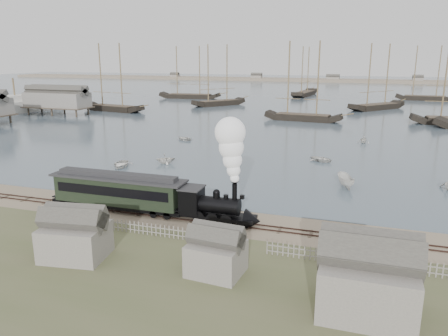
% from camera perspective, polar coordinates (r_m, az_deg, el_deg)
% --- Properties ---
extents(ground, '(600.00, 600.00, 0.00)m').
position_cam_1_polar(ground, '(45.69, 1.54, -6.45)').
color(ground, tan).
rests_on(ground, ground).
extents(harbor_water, '(600.00, 336.00, 0.06)m').
position_cam_1_polar(harbor_water, '(211.90, 14.99, 9.60)').
color(harbor_water, '#4B5E6C').
rests_on(harbor_water, ground).
extents(rail_track, '(120.00, 1.80, 0.16)m').
position_cam_1_polar(rail_track, '(43.89, 0.79, -7.29)').
color(rail_track, '#36231D').
rests_on(rail_track, ground).
extents(picket_fence_west, '(19.00, 0.10, 1.20)m').
position_cam_1_polar(picket_fence_west, '(41.99, -9.89, -8.62)').
color(picket_fence_west, gray).
rests_on(picket_fence_west, ground).
extents(picket_fence_east, '(15.00, 0.10, 1.20)m').
position_cam_1_polar(picket_fence_east, '(37.20, 17.24, -12.25)').
color(picket_fence_east, gray).
rests_on(picket_fence_east, ground).
extents(shed_left, '(5.00, 4.00, 4.10)m').
position_cam_1_polar(shed_left, '(39.17, -18.69, -10.97)').
color(shed_left, gray).
rests_on(shed_left, ground).
extents(shed_mid, '(4.00, 3.50, 3.60)m').
position_cam_1_polar(shed_mid, '(34.71, -1.02, -13.57)').
color(shed_mid, gray).
rests_on(shed_mid, ground).
extents(shed_right, '(6.00, 5.00, 5.10)m').
position_cam_1_polar(shed_right, '(31.50, 17.90, -17.51)').
color(shed_right, gray).
rests_on(shed_right, ground).
extents(far_spit, '(500.00, 20.00, 1.80)m').
position_cam_1_polar(far_spit, '(291.63, 15.98, 10.73)').
color(far_spit, gray).
rests_on(far_spit, ground).
extents(locomotive, '(8.27, 3.09, 10.31)m').
position_cam_1_polar(locomotive, '(42.47, 0.35, -1.34)').
color(locomotive, black).
rests_on(locomotive, ground).
extents(passenger_coach, '(15.30, 2.95, 3.72)m').
position_cam_1_polar(passenger_coach, '(48.17, -13.67, -2.82)').
color(passenger_coach, black).
rests_on(passenger_coach, ground).
extents(beached_dinghy, '(4.39, 4.69, 0.79)m').
position_cam_1_polar(beached_dinghy, '(48.26, -4.33, -4.83)').
color(beached_dinghy, silver).
rests_on(beached_dinghy, ground).
extents(rowboat_0, '(4.81, 3.96, 0.87)m').
position_cam_1_polar(rowboat_0, '(67.38, -13.32, 0.50)').
color(rowboat_0, silver).
rests_on(rowboat_0, harbor_water).
extents(rowboat_1, '(3.71, 3.87, 1.57)m').
position_cam_1_polar(rowboat_1, '(68.12, -7.64, 1.22)').
color(rowboat_1, silver).
rests_on(rowboat_1, harbor_water).
extents(rowboat_2, '(4.43, 2.92, 1.60)m').
position_cam_1_polar(rowboat_2, '(57.53, 15.57, -1.65)').
color(rowboat_2, silver).
rests_on(rowboat_2, harbor_water).
extents(rowboat_3, '(4.08, 4.55, 0.77)m').
position_cam_1_polar(rowboat_3, '(70.73, 12.64, 1.16)').
color(rowboat_3, silver).
rests_on(rowboat_3, harbor_water).
extents(rowboat_6, '(3.67, 4.11, 0.70)m').
position_cam_1_polar(rowboat_6, '(87.07, -5.23, 3.90)').
color(rowboat_6, silver).
rests_on(rowboat_6, harbor_water).
extents(rowboat_7, '(3.05, 2.74, 1.43)m').
position_cam_1_polar(rowboat_7, '(87.74, 17.77, 3.59)').
color(rowboat_7, silver).
rests_on(rowboat_7, harbor_water).
extents(schooner_0, '(21.13, 8.48, 20.00)m').
position_cam_1_polar(schooner_0, '(136.01, -14.45, 11.40)').
color(schooner_0, black).
rests_on(schooner_0, harbor_water).
extents(schooner_1, '(15.33, 18.07, 20.00)m').
position_cam_1_polar(schooner_1, '(146.97, -0.71, 12.04)').
color(schooner_1, black).
rests_on(schooner_1, harbor_water).
extents(schooner_2, '(19.98, 6.48, 20.00)m').
position_cam_1_polar(schooner_2, '(113.64, 10.48, 11.09)').
color(schooner_2, black).
rests_on(schooner_2, harbor_water).
extents(schooner_3, '(17.67, 19.83, 20.00)m').
position_cam_1_polar(schooner_3, '(143.98, 19.62, 11.18)').
color(schooner_3, black).
rests_on(schooner_3, harbor_water).
extents(schooner_6, '(24.22, 7.52, 20.00)m').
position_cam_1_polar(schooner_6, '(172.47, -4.55, 12.36)').
color(schooner_6, black).
rests_on(schooner_6, harbor_water).
extents(schooner_7, '(8.54, 24.68, 20.00)m').
position_cam_1_polar(schooner_7, '(186.56, 10.60, 12.32)').
color(schooner_7, black).
rests_on(schooner_7, harbor_water).
extents(schooner_8, '(21.08, 5.98, 20.00)m').
position_cam_1_polar(schooner_8, '(180.58, 25.08, 11.17)').
color(schooner_8, black).
rests_on(schooner_8, harbor_water).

